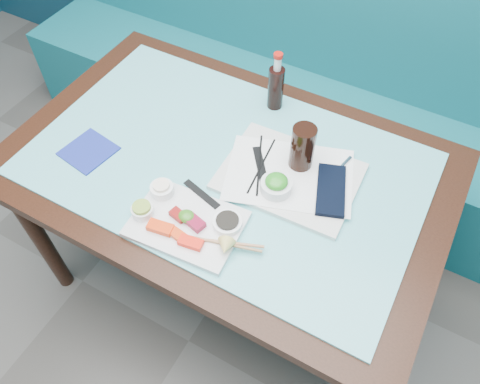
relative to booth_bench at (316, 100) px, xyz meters
The scene contains 34 objects.
booth_bench is the anchor object (origin of this frame).
dining_table 0.89m from the booth_bench, 90.00° to the right, with size 1.40×0.90×0.75m.
glass_top 0.92m from the booth_bench, 90.00° to the right, with size 1.22×0.76×0.01m, color #61BCC2.
sashimi_plate 1.17m from the booth_bench, 88.87° to the right, with size 0.31×0.22×0.02m, color silver.
salmon_left 1.22m from the booth_bench, 91.40° to the right, with size 0.07×0.04×0.02m, color #F33509.
salmon_mid 1.22m from the booth_bench, 88.92° to the right, with size 0.06×0.03×0.01m, color #EF3709.
salmon_right 1.23m from the booth_bench, 86.44° to the right, with size 0.07×0.03×0.02m, color #FF1E0A.
tuna_left 1.17m from the booth_bench, 90.43° to the right, with size 0.05×0.03×0.02m, color maroon.
tuna_right 1.17m from the booth_bench, 87.55° to the right, with size 0.06×0.04×0.02m, color maroon.
seaweed_garnish 1.16m from the booth_bench, 89.12° to the right, with size 0.05×0.04×0.03m, color #37791C.
ramekin_wasabi 1.21m from the booth_bench, 95.20° to the right, with size 0.06×0.06×0.03m, color white.
wasabi_fill 1.22m from the booth_bench, 95.20° to the right, with size 0.05×0.05×0.01m, color #84A535.
ramekin_ginger 1.13m from the booth_bench, 95.38° to the right, with size 0.07×0.07×0.03m, color white.
ginger_fill 1.13m from the booth_bench, 95.38° to the right, with size 0.05×0.05×0.01m, color white.
soy_dish 1.13m from the booth_bench, 83.11° to the right, with size 0.08×0.08×0.02m, color white.
soy_fill 1.14m from the booth_bench, 83.11° to the right, with size 0.07×0.07×0.01m, color black.
lemon_wedge 1.22m from the booth_bench, 81.60° to the right, with size 0.05×0.05×0.04m, color #F0DC71.
chopstick_sleeve 1.07m from the booth_bench, 89.61° to the right, with size 0.14×0.02×0.00m, color black.
wooden_chopstick_a 1.19m from the booth_bench, 83.26° to the right, with size 0.01×0.01×0.26m, color tan.
wooden_chopstick_b 1.19m from the booth_bench, 82.75° to the right, with size 0.01×0.01×0.23m, color #A5784E.
serving_tray 0.91m from the booth_bench, 75.84° to the right, with size 0.41×0.31×0.02m, color silver.
paper_placemat 0.92m from the booth_bench, 75.84° to the right, with size 0.38×0.27×0.00m, color white.
seaweed_bowl 0.99m from the booth_bench, 77.63° to the right, with size 0.09×0.09×0.04m, color white.
seaweed_salad 1.00m from the booth_bench, 77.63° to the right, with size 0.07×0.07×0.03m, color #298D20.
cola_glass 0.91m from the booth_bench, 74.12° to the right, with size 0.07×0.07×0.15m, color black.
navy_pouch 0.96m from the booth_bench, 67.16° to the right, with size 0.08×0.19×0.01m, color black.
fork 0.87m from the booth_bench, 64.53° to the right, with size 0.01×0.01×0.10m, color silver.
black_chopstick_a 0.91m from the booth_bench, 82.77° to the right, with size 0.01×0.01×0.25m, color black.
black_chopstick_b 0.91m from the booth_bench, 82.21° to the right, with size 0.01×0.01×0.24m, color black.
tray_sleeve 0.91m from the booth_bench, 82.49° to the right, with size 0.03×0.15×0.00m, color black.
cola_bottle_body 0.70m from the booth_bench, 88.28° to the right, with size 0.05×0.05×0.15m, color black.
cola_bottle_neck 0.77m from the booth_bench, 88.28° to the right, with size 0.02×0.02×0.05m, color silver.
cola_bottle_cap 0.79m from the booth_bench, 88.28° to the right, with size 0.03×0.03×0.01m, color #B4130B.
blue_napkin 1.16m from the booth_bench, 112.11° to the right, with size 0.15×0.15×0.01m, color navy.
Camera 1 is at (0.51, 0.61, 1.87)m, focal length 35.00 mm.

